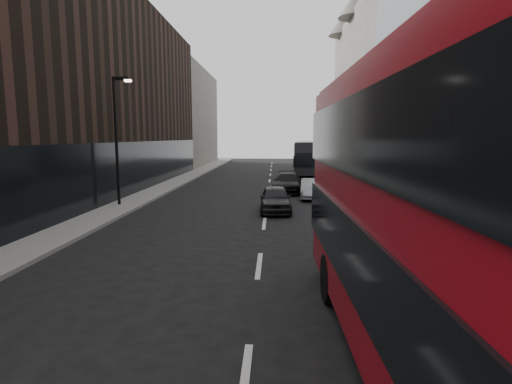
# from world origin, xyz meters

# --- Properties ---
(sidewalk_right) EXTENTS (3.00, 80.00, 0.15)m
(sidewalk_right) POSITION_xyz_m (7.50, 25.00, 0.07)
(sidewalk_right) COLOR slate
(sidewalk_right) RESTS_ON ground
(sidewalk_left) EXTENTS (2.00, 80.00, 0.15)m
(sidewalk_left) POSITION_xyz_m (-8.00, 25.00, 0.07)
(sidewalk_left) COLOR slate
(sidewalk_left) RESTS_ON ground
(building_modern_block) EXTENTS (5.03, 22.00, 20.00)m
(building_modern_block) POSITION_xyz_m (11.47, 21.00, 9.90)
(building_modern_block) COLOR #909599
(building_modern_block) RESTS_ON ground
(building_victorian) EXTENTS (6.50, 24.00, 21.00)m
(building_victorian) POSITION_xyz_m (11.38, 44.00, 9.66)
(building_victorian) COLOR #5F5954
(building_victorian) RESTS_ON ground
(building_left_mid) EXTENTS (5.00, 24.00, 14.00)m
(building_left_mid) POSITION_xyz_m (-11.50, 30.00, 7.00)
(building_left_mid) COLOR black
(building_left_mid) RESTS_ON ground
(building_left_far) EXTENTS (5.00, 20.00, 13.00)m
(building_left_far) POSITION_xyz_m (-11.50, 52.00, 6.50)
(building_left_far) COLOR #5F5954
(building_left_far) RESTS_ON ground
(street_lamp) EXTENTS (1.06, 0.22, 7.00)m
(street_lamp) POSITION_xyz_m (-8.22, 18.00, 4.18)
(street_lamp) COLOR black
(street_lamp) RESTS_ON sidewalk_left
(red_bus) EXTENTS (3.26, 12.74, 5.11)m
(red_bus) POSITION_xyz_m (3.17, 1.38, 2.84)
(red_bus) COLOR #9C0914
(red_bus) RESTS_ON ground
(grey_bus) EXTENTS (3.55, 10.77, 3.43)m
(grey_bus) POSITION_xyz_m (3.94, 38.22, 1.83)
(grey_bus) COLOR black
(grey_bus) RESTS_ON ground
(car_a) EXTENTS (1.73, 4.05, 1.36)m
(car_a) POSITION_xyz_m (0.50, 17.02, 0.68)
(car_a) COLOR black
(car_a) RESTS_ON ground
(car_b) EXTENTS (1.66, 3.92, 1.26)m
(car_b) POSITION_xyz_m (2.83, 21.71, 0.63)
(car_b) COLOR gray
(car_b) RESTS_ON ground
(car_c) EXTENTS (2.34, 4.91, 1.38)m
(car_c) POSITION_xyz_m (1.38, 24.53, 0.69)
(car_c) COLOR black
(car_c) RESTS_ON ground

